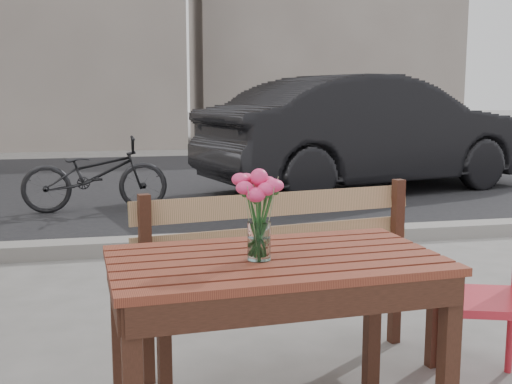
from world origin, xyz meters
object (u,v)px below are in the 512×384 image
main_table (275,288)px  main_vase (259,204)px  parked_car (370,133)px  bicycle (95,174)px  red_chair (504,289)px

main_table → main_vase: main_vase is taller
parked_car → bicycle: size_ratio=2.95×
red_chair → bicycle: bicycle is taller
main_vase → bicycle: 5.15m
main_table → bicycle: 5.10m
red_chair → main_vase: (-1.16, -0.29, 0.47)m
red_chair → bicycle: size_ratio=0.50×
main_vase → parked_car: parked_car is taller
main_vase → bicycle: size_ratio=0.20×
bicycle → parked_car: bearing=-78.0°
parked_car → red_chair: bearing=148.9°
main_vase → bicycle: main_vase is taller
main_vase → parked_car: 6.58m
main_table → red_chair: size_ratio=1.56×
main_table → parked_car: 6.52m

